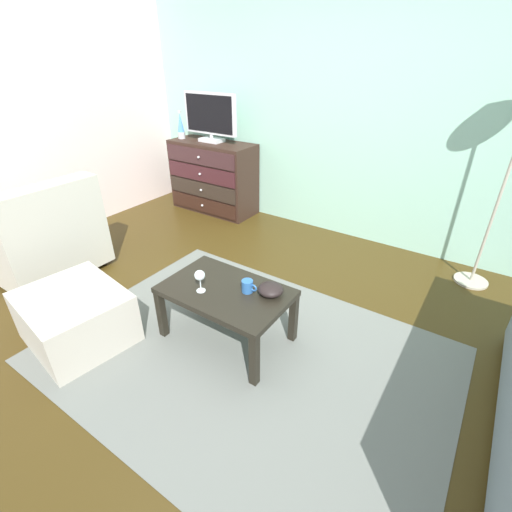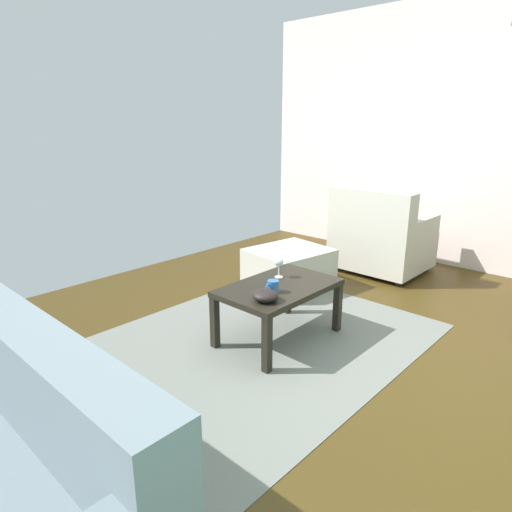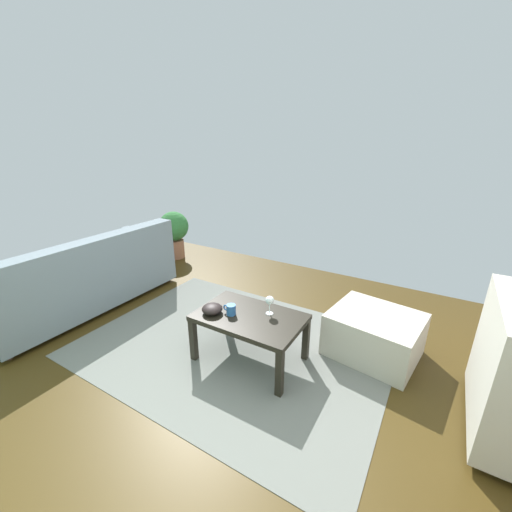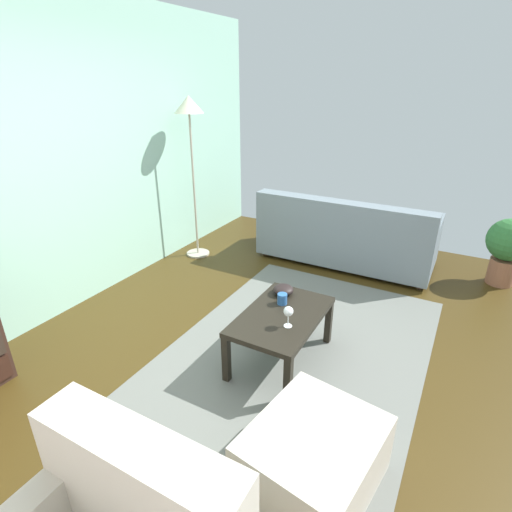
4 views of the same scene
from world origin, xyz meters
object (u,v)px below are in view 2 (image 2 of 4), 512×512
(coffee_table, at_px, (279,292))
(wine_glass, at_px, (279,262))
(armchair, at_px, (380,239))
(mug, at_px, (273,287))
(bowl_decorative, at_px, (266,295))
(ottoman, at_px, (289,269))

(coffee_table, height_order, wine_glass, wine_glass)
(wine_glass, height_order, armchair, armchair)
(wine_glass, distance_m, mug, 0.32)
(wine_glass, bearing_deg, coffee_table, 40.71)
(coffee_table, distance_m, mug, 0.18)
(wine_glass, height_order, bowl_decorative, wine_glass)
(mug, xyz_separation_m, ottoman, (-1.01, -0.66, -0.27))
(wine_glass, relative_size, ottoman, 0.22)
(coffee_table, xyz_separation_m, wine_glass, (-0.12, -0.11, 0.17))
(coffee_table, relative_size, armchair, 0.97)
(coffee_table, relative_size, wine_glass, 5.45)
(armchair, bearing_deg, coffee_table, 6.40)
(mug, relative_size, ottoman, 0.16)
(coffee_table, height_order, armchair, armchair)
(mug, bearing_deg, wine_glass, -147.44)
(coffee_table, height_order, bowl_decorative, bowl_decorative)
(mug, xyz_separation_m, armchair, (-2.03, -0.27, -0.11))
(mug, xyz_separation_m, bowl_decorative, (0.14, 0.06, -0.01))
(coffee_table, distance_m, armchair, 1.90)
(wine_glass, distance_m, armchair, 1.78)
(armchair, height_order, ottoman, armchair)
(bowl_decorative, bearing_deg, coffee_table, -156.16)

